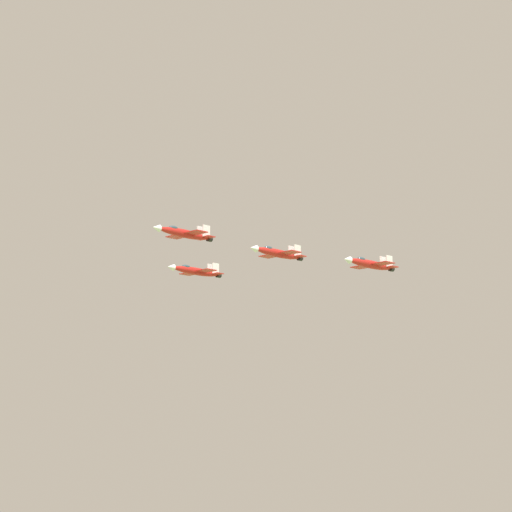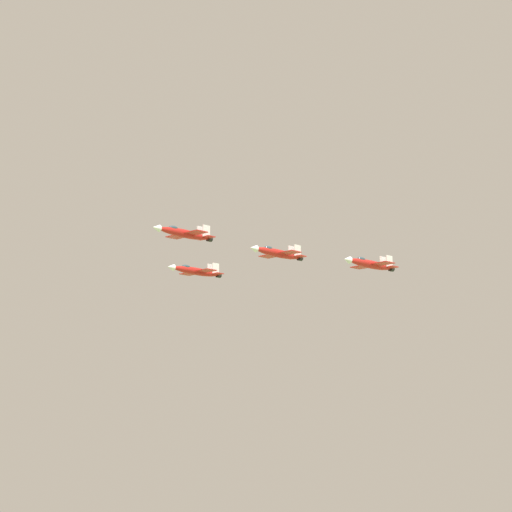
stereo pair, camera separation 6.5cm
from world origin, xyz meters
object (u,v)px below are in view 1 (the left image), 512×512
jet_left_wingman (278,253)px  jet_left_outer (370,264)px  jet_lead (184,233)px  jet_right_wingman (196,271)px

jet_left_wingman → jet_left_outer: 21.59m
jet_lead → jet_left_wingman: bearing=139.3°
jet_lead → jet_left_outer: size_ratio=1.01×
jet_right_wingman → jet_left_outer: jet_right_wingman is taller
jet_left_wingman → jet_left_outer: (14.42, 15.92, -2.18)m
jet_left_wingman → jet_left_outer: bearing=138.7°
jet_lead → jet_right_wingman: (-13.39, 16.80, -4.85)m
jet_lead → jet_right_wingman: jet_lead is taller
jet_left_wingman → jet_right_wingman: 27.84m
jet_lead → jet_left_outer: jet_lead is taller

